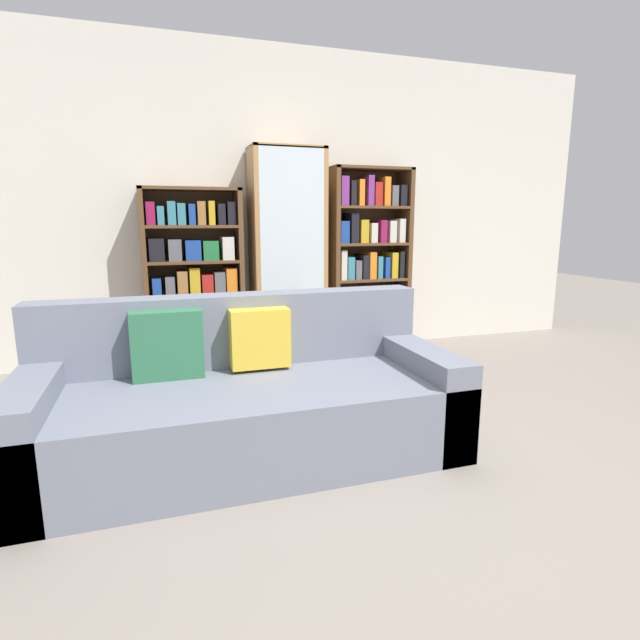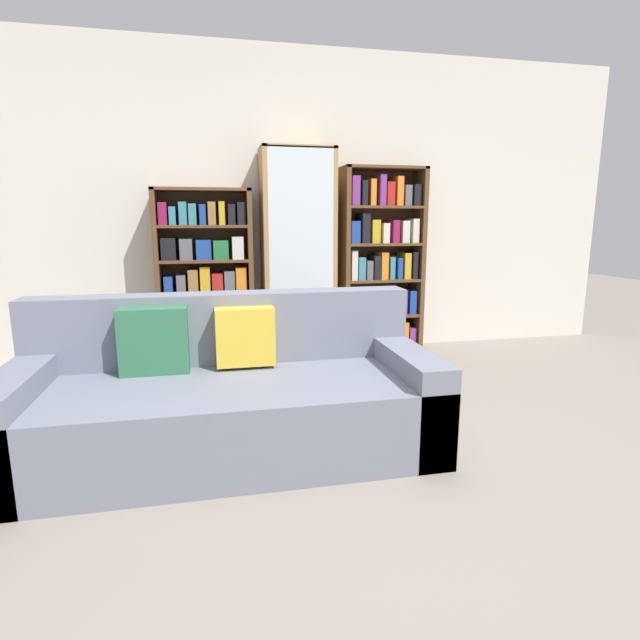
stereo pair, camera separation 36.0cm
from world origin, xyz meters
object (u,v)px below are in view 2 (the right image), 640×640
object	(u,v)px
couch	(228,398)
bookshelf_left	(206,280)
display_cabinet	(298,256)
bookshelf_right	(380,266)
wine_bottle	(385,348)

from	to	relation	value
couch	bookshelf_left	world-z (taller)	bookshelf_left
display_cabinet	bookshelf_right	bearing A→B (deg)	1.22
couch	bookshelf_right	xyz separation A→B (m)	(1.47, 1.80, 0.53)
bookshelf_left	wine_bottle	distance (m)	1.65
display_cabinet	wine_bottle	distance (m)	1.12
wine_bottle	couch	bearing A→B (deg)	-135.44
bookshelf_right	bookshelf_left	bearing A→B (deg)	180.00
display_cabinet	wine_bottle	world-z (taller)	display_cabinet
display_cabinet	bookshelf_right	world-z (taller)	display_cabinet
bookshelf_left	display_cabinet	size ratio (longest dim) A/B	0.81
bookshelf_left	display_cabinet	world-z (taller)	display_cabinet
bookshelf_left	display_cabinet	bearing A→B (deg)	-1.19
bookshelf_right	wine_bottle	size ratio (longest dim) A/B	5.01
bookshelf_left	wine_bottle	bearing A→B (deg)	-16.64
bookshelf_left	bookshelf_right	bearing A→B (deg)	-0.00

